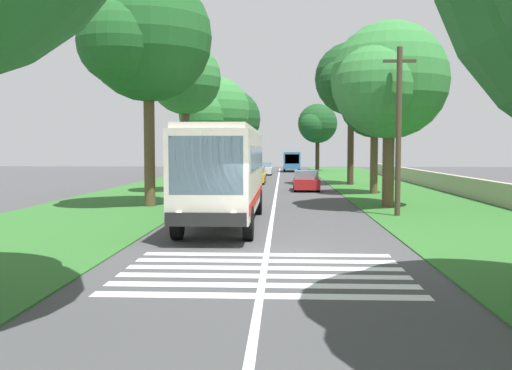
# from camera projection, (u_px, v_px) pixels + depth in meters

# --- Properties ---
(ground) EXTENTS (160.00, 160.00, 0.00)m
(ground) POSITION_uv_depth(u_px,v_px,m) (266.00, 255.00, 15.91)
(ground) COLOR #424244
(grass_verge_left) EXTENTS (120.00, 8.00, 0.04)m
(grass_verge_left) POSITION_uv_depth(u_px,v_px,m) (123.00, 203.00, 31.25)
(grass_verge_left) COLOR #2D6628
(grass_verge_left) RESTS_ON ground
(grass_verge_right) EXTENTS (120.00, 8.00, 0.04)m
(grass_verge_right) POSITION_uv_depth(u_px,v_px,m) (429.00, 204.00, 30.48)
(grass_verge_right) COLOR #2D6628
(grass_verge_right) RESTS_ON ground
(centre_line) EXTENTS (110.00, 0.16, 0.01)m
(centre_line) POSITION_uv_depth(u_px,v_px,m) (274.00, 204.00, 30.87)
(centre_line) COLOR silver
(centre_line) RESTS_ON ground
(coach_bus) EXTENTS (11.16, 2.62, 3.73)m
(coach_bus) POSITION_uv_depth(u_px,v_px,m) (225.00, 169.00, 22.37)
(coach_bus) COLOR silver
(coach_bus) RESTS_ON ground
(zebra_crossing) EXTENTS (4.95, 6.80, 0.01)m
(zebra_crossing) POSITION_uv_depth(u_px,v_px,m) (264.00, 272.00, 13.75)
(zebra_crossing) COLOR silver
(zebra_crossing) RESTS_ON ground
(trailing_car_0) EXTENTS (4.30, 1.78, 1.43)m
(trailing_car_0) POSITION_uv_depth(u_px,v_px,m) (306.00, 181.00, 40.66)
(trailing_car_0) COLOR #B21E1E
(trailing_car_0) RESTS_ON ground
(trailing_car_1) EXTENTS (4.30, 1.78, 1.43)m
(trailing_car_1) POSITION_uv_depth(u_px,v_px,m) (255.00, 176.00, 48.76)
(trailing_car_1) COLOR gold
(trailing_car_1) RESTS_ON ground
(trailing_car_2) EXTENTS (4.30, 1.78, 1.43)m
(trailing_car_2) POSITION_uv_depth(u_px,v_px,m) (256.00, 172.00, 55.60)
(trailing_car_2) COLOR gold
(trailing_car_2) RESTS_ON ground
(trailing_car_3) EXTENTS (4.30, 1.78, 1.43)m
(trailing_car_3) POSITION_uv_depth(u_px,v_px,m) (264.00, 169.00, 65.13)
(trailing_car_3) COLOR silver
(trailing_car_3) RESTS_ON ground
(trailing_minibus_0) EXTENTS (6.00, 2.14, 2.53)m
(trailing_minibus_0) POSITION_uv_depth(u_px,v_px,m) (292.00, 160.00, 74.91)
(trailing_minibus_0) COLOR teal
(trailing_minibus_0) RESTS_ON ground
(roadside_tree_left_0) EXTENTS (8.52, 6.83, 10.10)m
(roadside_tree_left_0) POSITION_uv_depth(u_px,v_px,m) (214.00, 113.00, 57.97)
(roadside_tree_left_0) COLOR brown
(roadside_tree_left_0) RESTS_ON grass_verge_left
(roadside_tree_left_1) EXTENTS (8.05, 6.95, 9.85)m
(roadside_tree_left_1) POSITION_uv_depth(u_px,v_px,m) (230.00, 121.00, 67.32)
(roadside_tree_left_1) COLOR #4C3826
(roadside_tree_left_1) RESTS_ON grass_verge_left
(roadside_tree_left_2) EXTENTS (5.69, 4.81, 10.01)m
(roadside_tree_left_2) POSITION_uv_depth(u_px,v_px,m) (184.00, 81.00, 38.57)
(roadside_tree_left_2) COLOR brown
(roadside_tree_left_2) RESTS_ON grass_verge_left
(roadside_tree_left_3) EXTENTS (7.44, 6.38, 11.63)m
(roadside_tree_left_3) POSITION_uv_depth(u_px,v_px,m) (145.00, 41.00, 28.70)
(roadside_tree_left_3) COLOR brown
(roadside_tree_left_3) RESTS_ON grass_verge_left
(roadside_tree_right_0) EXTENTS (6.12, 5.25, 8.93)m
(roadside_tree_right_0) POSITION_uv_depth(u_px,v_px,m) (316.00, 125.00, 76.92)
(roadside_tree_right_0) COLOR #3D2D1E
(roadside_tree_right_0) RESTS_ON grass_verge_right
(roadside_tree_right_2) EXTENTS (5.22, 4.50, 8.12)m
(roadside_tree_right_2) POSITION_uv_depth(u_px,v_px,m) (373.00, 105.00, 37.10)
(roadside_tree_right_2) COLOR brown
(roadside_tree_right_2) RESTS_ON grass_verge_right
(roadside_tree_right_3) EXTENTS (7.17, 5.85, 11.46)m
(roadside_tree_right_3) POSITION_uv_depth(u_px,v_px,m) (349.00, 81.00, 46.54)
(roadside_tree_right_3) COLOR #3D2D1E
(roadside_tree_right_3) RESTS_ON grass_verge_right
(roadside_tree_right_4) EXTENTS (7.27, 5.78, 9.17)m
(roadside_tree_right_4) POSITION_uv_depth(u_px,v_px,m) (386.00, 85.00, 28.56)
(roadside_tree_right_4) COLOR brown
(roadside_tree_right_4) RESTS_ON grass_verge_right
(utility_pole) EXTENTS (0.24, 1.40, 7.25)m
(utility_pole) POSITION_uv_depth(u_px,v_px,m) (399.00, 129.00, 24.82)
(utility_pole) COLOR #473828
(utility_pole) RESTS_ON grass_verge_right
(roadside_wall) EXTENTS (70.00, 0.40, 1.19)m
(roadside_wall) POSITION_uv_depth(u_px,v_px,m) (465.00, 187.00, 35.27)
(roadside_wall) COLOR #B2A893
(roadside_wall) RESTS_ON grass_verge_right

